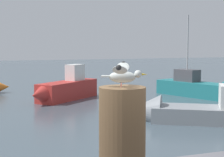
{
  "coord_description": "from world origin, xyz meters",
  "views": [
    {
      "loc": [
        -1.51,
        -3.54,
        2.81
      ],
      "look_at": [
        -0.3,
        -0.33,
        2.49
      ],
      "focal_mm": 60.78,
      "sensor_mm": 36.0,
      "label": 1
    }
  ],
  "objects_px": {
    "boat_red": "(64,89)",
    "boat_grey": "(199,111)",
    "seagull": "(123,74)",
    "mooring_post": "(122,137)",
    "boat_teal": "(201,88)"
  },
  "relations": [
    {
      "from": "boat_red",
      "to": "boat_grey",
      "type": "relative_size",
      "value": 0.75
    },
    {
      "from": "seagull",
      "to": "boat_grey",
      "type": "bearing_deg",
      "value": 52.8
    },
    {
      "from": "mooring_post",
      "to": "boat_red",
      "type": "height_order",
      "value": "mooring_post"
    },
    {
      "from": "seagull",
      "to": "boat_teal",
      "type": "xyz_separation_m",
      "value": [
        10.05,
        13.75,
        -2.08
      ]
    },
    {
      "from": "boat_red",
      "to": "boat_teal",
      "type": "relative_size",
      "value": 0.8
    },
    {
      "from": "seagull",
      "to": "boat_red",
      "type": "relative_size",
      "value": 0.14
    },
    {
      "from": "mooring_post",
      "to": "seagull",
      "type": "bearing_deg",
      "value": -25.99
    },
    {
      "from": "boat_grey",
      "to": "boat_teal",
      "type": "bearing_deg",
      "value": 55.52
    },
    {
      "from": "seagull",
      "to": "mooring_post",
      "type": "bearing_deg",
      "value": 154.01
    },
    {
      "from": "mooring_post",
      "to": "seagull",
      "type": "distance_m",
      "value": 0.55
    },
    {
      "from": "seagull",
      "to": "boat_red",
      "type": "distance_m",
      "value": 15.7
    },
    {
      "from": "mooring_post",
      "to": "boat_teal",
      "type": "height_order",
      "value": "boat_teal"
    },
    {
      "from": "mooring_post",
      "to": "boat_grey",
      "type": "xyz_separation_m",
      "value": [
        6.4,
        8.42,
        -1.6
      ]
    },
    {
      "from": "mooring_post",
      "to": "boat_teal",
      "type": "distance_m",
      "value": 17.1
    },
    {
      "from": "mooring_post",
      "to": "boat_teal",
      "type": "bearing_deg",
      "value": 53.82
    }
  ]
}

